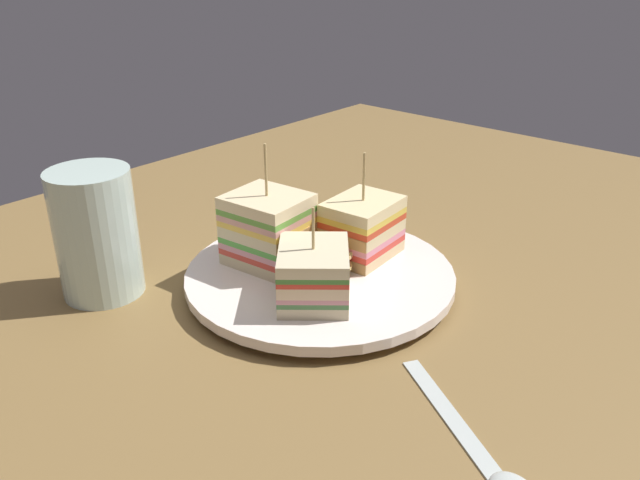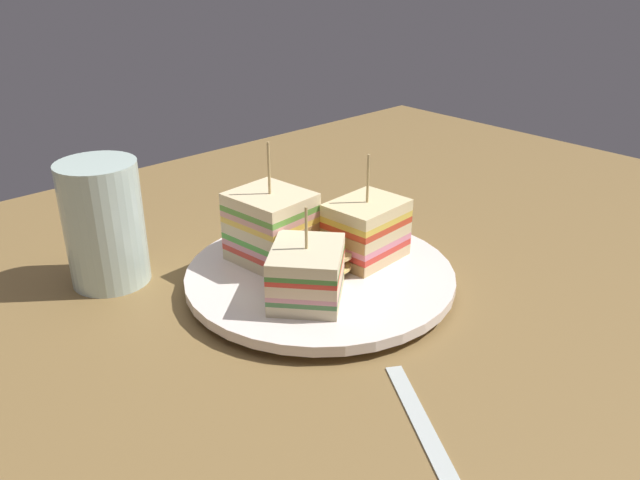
{
  "view_description": "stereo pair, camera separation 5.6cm",
  "coord_description": "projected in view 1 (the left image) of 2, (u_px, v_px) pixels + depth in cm",
  "views": [
    {
      "loc": [
        38.35,
        33.41,
        28.44
      ],
      "look_at": [
        0.0,
        0.0,
        4.65
      ],
      "focal_mm": 36.08,
      "sensor_mm": 36.0,
      "label": 1
    },
    {
      "loc": [
        34.44,
        37.43,
        28.44
      ],
      "look_at": [
        0.0,
        0.0,
        4.65
      ],
      "focal_mm": 36.08,
      "sensor_mm": 36.0,
      "label": 2
    }
  ],
  "objects": [
    {
      "name": "ground_plane",
      "position": [
        320.0,
        295.0,
        0.59
      ],
      "size": [
        118.22,
        82.55,
        1.8
      ],
      "primitive_type": "cube",
      "color": "olive"
    },
    {
      "name": "plate",
      "position": [
        320.0,
        277.0,
        0.58
      ],
      "size": [
        24.0,
        24.0,
        1.65
      ],
      "color": "white",
      "rests_on": "ground_plane"
    },
    {
      "name": "sandwich_wedge_0",
      "position": [
        362.0,
        228.0,
        0.59
      ],
      "size": [
        7.22,
        5.84,
        9.94
      ],
      "rotation": [
        0.0,
        0.0,
        6.36
      ],
      "color": "beige",
      "rests_on": "plate"
    },
    {
      "name": "sandwich_wedge_1",
      "position": [
        268.0,
        229.0,
        0.58
      ],
      "size": [
        6.66,
        7.38,
        11.15
      ],
      "rotation": [
        0.0,
        0.0,
        7.95
      ],
      "color": "beige",
      "rests_on": "plate"
    },
    {
      "name": "sandwich_wedge_2",
      "position": [
        313.0,
        274.0,
        0.52
      ],
      "size": [
        8.79,
        8.65,
        8.09
      ],
      "rotation": [
        0.0,
        0.0,
        10.13
      ],
      "color": "beige",
      "rests_on": "plate"
    },
    {
      "name": "chip_pile",
      "position": [
        328.0,
        259.0,
        0.57
      ],
      "size": [
        6.46,
        6.3,
        2.59
      ],
      "color": "#EBD27B",
      "rests_on": "plate"
    },
    {
      "name": "salad_garnish",
      "position": [
        323.0,
        229.0,
        0.64
      ],
      "size": [
        6.61,
        5.36,
        1.51
      ],
      "color": "#58AD47",
      "rests_on": "plate"
    },
    {
      "name": "spoon",
      "position": [
        496.0,
        473.0,
        0.37
      ],
      "size": [
        9.88,
        14.44,
        1.0
      ],
      "rotation": [
        0.0,
        0.0,
        1.02
      ],
      "color": "silver",
      "rests_on": "ground_plane"
    },
    {
      "name": "drinking_glass",
      "position": [
        98.0,
        242.0,
        0.55
      ],
      "size": [
        6.99,
        6.99,
        11.31
      ],
      "color": "silver",
      "rests_on": "ground_plane"
    }
  ]
}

